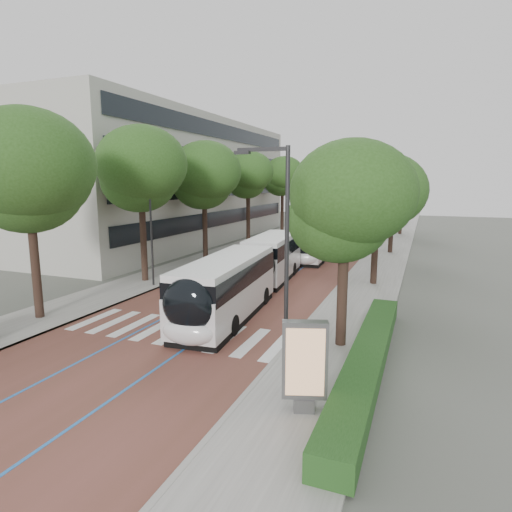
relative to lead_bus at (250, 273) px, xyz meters
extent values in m
plane|color=#51544C|center=(-1.18, -7.48, -1.63)|extent=(160.00, 160.00, 0.00)
cube|color=brown|center=(-1.18, 32.52, -1.62)|extent=(11.00, 140.00, 0.02)
cube|color=gray|center=(-8.68, 32.52, -1.57)|extent=(4.00, 140.00, 0.12)
cube|color=gray|center=(6.32, 32.52, -1.57)|extent=(4.00, 140.00, 0.12)
cube|color=gray|center=(-6.78, 32.52, -1.57)|extent=(0.20, 140.00, 0.14)
cube|color=gray|center=(4.42, 32.52, -1.57)|extent=(0.20, 140.00, 0.14)
cube|color=silver|center=(-5.98, -6.48, -1.60)|extent=(0.55, 3.60, 0.01)
cube|color=silver|center=(-4.73, -6.48, -1.60)|extent=(0.55, 3.60, 0.01)
cube|color=silver|center=(-3.48, -6.48, -1.60)|extent=(0.55, 3.60, 0.01)
cube|color=silver|center=(-2.23, -6.48, -1.60)|extent=(0.55, 3.60, 0.01)
cube|color=silver|center=(-0.98, -6.48, -1.60)|extent=(0.55, 3.60, 0.01)
cube|color=silver|center=(0.27, -6.48, -1.60)|extent=(0.55, 3.60, 0.01)
cube|color=silver|center=(1.52, -6.48, -1.60)|extent=(0.55, 3.60, 0.01)
cube|color=silver|center=(2.77, -6.48, -1.60)|extent=(0.55, 3.60, 0.01)
cube|color=silver|center=(4.02, -6.48, -1.60)|extent=(0.55, 3.60, 0.01)
cube|color=#2468B8|center=(-2.78, 32.52, -1.60)|extent=(0.12, 126.00, 0.01)
cube|color=#2468B8|center=(0.42, 32.52, -1.60)|extent=(0.12, 126.00, 0.01)
cube|color=#A3A197|center=(-20.68, 20.52, 5.37)|extent=(18.00, 40.00, 14.00)
cube|color=black|center=(-11.63, 20.52, 1.37)|extent=(0.12, 38.00, 1.60)
cube|color=black|center=(-11.63, 20.52, 4.57)|extent=(0.12, 38.00, 1.60)
cube|color=black|center=(-11.63, 20.52, 7.77)|extent=(0.12, 38.00, 1.60)
cube|color=black|center=(-11.63, 20.52, 10.77)|extent=(0.12, 38.00, 1.60)
cube|color=#1A3E15|center=(7.92, -7.48, -1.11)|extent=(1.20, 14.00, 0.80)
cylinder|color=#2A2A2C|center=(5.62, -10.48, 2.49)|extent=(0.14, 0.14, 8.00)
cube|color=#2A2A2C|center=(4.82, -10.48, 6.39)|extent=(1.70, 0.12, 0.12)
cube|color=#2A2A2C|center=(4.12, -10.48, 6.31)|extent=(0.50, 0.20, 0.10)
cylinder|color=#2A2A2C|center=(5.62, 14.52, 2.49)|extent=(0.14, 0.14, 8.00)
cube|color=#2A2A2C|center=(4.82, 14.52, 6.39)|extent=(1.70, 0.12, 0.12)
cube|color=#2A2A2C|center=(4.12, 14.52, 6.31)|extent=(0.50, 0.20, 0.10)
cylinder|color=#2A2A2C|center=(-7.28, 0.52, 2.49)|extent=(0.14, 0.14, 8.00)
cylinder|color=black|center=(-8.68, -7.48, 0.95)|extent=(0.44, 0.44, 5.15)
ellipsoid|color=#244917|center=(-8.68, -7.48, 5.63)|extent=(6.38, 6.38, 5.43)
cylinder|color=black|center=(-8.68, 1.52, 1.07)|extent=(0.44, 0.44, 5.39)
ellipsoid|color=#244917|center=(-8.68, 1.52, 5.97)|extent=(6.08, 6.08, 5.17)
cylinder|color=black|center=(-8.68, 10.52, 0.96)|extent=(0.44, 0.44, 5.17)
ellipsoid|color=#244917|center=(-8.68, 10.52, 5.66)|extent=(6.18, 6.18, 5.26)
cylinder|color=black|center=(-8.68, 20.52, 1.02)|extent=(0.44, 0.44, 5.30)
ellipsoid|color=#244917|center=(-8.68, 20.52, 5.85)|extent=(5.12, 5.12, 4.35)
cylinder|color=black|center=(-8.68, 32.52, 1.02)|extent=(0.44, 0.44, 5.30)
ellipsoid|color=#244917|center=(-8.68, 32.52, 5.84)|extent=(5.37, 5.37, 4.57)
cylinder|color=black|center=(-8.68, 47.52, 0.82)|extent=(0.44, 0.44, 4.90)
ellipsoid|color=#244917|center=(-8.68, 47.52, 5.28)|extent=(5.60, 5.60, 4.76)
cylinder|color=black|center=(6.52, -5.48, 0.50)|extent=(0.44, 0.44, 4.25)
ellipsoid|color=#244917|center=(6.52, -5.48, 4.36)|extent=(5.06, 5.06, 4.30)
cylinder|color=black|center=(6.52, 6.52, 0.45)|extent=(0.44, 0.44, 4.16)
ellipsoid|color=#244917|center=(6.52, 6.52, 4.23)|extent=(5.82, 5.82, 4.95)
cylinder|color=black|center=(6.52, 20.52, 0.53)|extent=(0.44, 0.44, 4.32)
ellipsoid|color=#244917|center=(6.52, 20.52, 4.46)|extent=(5.44, 5.44, 4.62)
cylinder|color=black|center=(6.52, 36.52, 0.33)|extent=(0.44, 0.44, 3.91)
ellipsoid|color=#244917|center=(6.52, 36.52, 3.88)|extent=(5.83, 5.83, 4.95)
cylinder|color=black|center=(-0.11, 1.30, 0.15)|extent=(2.37, 1.09, 2.30)
cube|color=silver|center=(0.33, -3.82, -0.37)|extent=(3.29, 9.54, 1.82)
cube|color=black|center=(0.33, -3.82, 0.77)|extent=(3.31, 9.36, 0.97)
cube|color=white|center=(0.33, -3.82, 1.42)|extent=(3.22, 9.35, 0.31)
cube|color=black|center=(0.33, -3.82, -1.45)|extent=(3.21, 9.16, 0.35)
cube|color=silver|center=(-0.48, 5.60, -0.37)|extent=(3.15, 7.92, 1.82)
cube|color=black|center=(-0.48, 5.60, 0.77)|extent=(3.18, 7.77, 0.97)
cube|color=white|center=(-0.48, 5.60, 1.42)|extent=(3.09, 7.77, 0.31)
cube|color=black|center=(-0.48, 5.60, -1.45)|extent=(3.07, 7.61, 0.35)
ellipsoid|color=black|center=(0.71, -8.33, 0.38)|extent=(2.44, 1.30, 2.28)
ellipsoid|color=silver|center=(0.72, -8.38, -0.76)|extent=(2.43, 1.20, 1.14)
cylinder|color=black|center=(-0.61, -6.18, -1.13)|extent=(0.38, 1.02, 1.00)
cylinder|color=black|center=(1.65, -5.99, -1.13)|extent=(0.38, 1.02, 1.00)
cylinder|color=black|center=(-1.75, 7.17, -1.13)|extent=(0.38, 1.02, 1.00)
cylinder|color=black|center=(0.51, 7.36, -1.13)|extent=(0.38, 1.02, 1.00)
cylinder|color=black|center=(-1.06, -0.84, -1.13)|extent=(0.38, 1.02, 1.00)
cylinder|color=black|center=(1.19, -0.65, -1.13)|extent=(0.38, 1.02, 1.00)
cube|color=silver|center=(0.21, 16.22, -0.37)|extent=(3.08, 12.11, 1.82)
cube|color=black|center=(0.21, 16.22, 0.77)|extent=(3.11, 11.87, 0.97)
cube|color=white|center=(0.21, 16.22, 1.42)|extent=(3.02, 11.87, 0.31)
cube|color=black|center=(0.21, 16.22, -1.45)|extent=(3.01, 11.63, 0.35)
ellipsoid|color=black|center=(0.50, 10.38, 0.38)|extent=(2.40, 1.21, 2.28)
ellipsoid|color=silver|center=(0.50, 10.33, -0.76)|extent=(2.40, 1.11, 1.14)
cylinder|color=black|center=(-0.74, 12.57, -1.13)|extent=(0.35, 1.01, 1.00)
cylinder|color=black|center=(1.51, 12.68, -1.13)|extent=(0.35, 1.01, 1.00)
cylinder|color=black|center=(-1.10, 19.96, -1.13)|extent=(0.35, 1.01, 1.00)
cylinder|color=black|center=(1.15, 20.07, -1.13)|extent=(0.35, 1.01, 1.00)
cube|color=silver|center=(0.59, 30.55, -0.37)|extent=(2.84, 12.07, 1.82)
cube|color=black|center=(0.59, 30.55, 0.77)|extent=(2.87, 11.83, 0.97)
cube|color=white|center=(0.59, 30.55, 1.42)|extent=(2.78, 11.82, 0.31)
cube|color=black|center=(0.59, 30.55, -1.45)|extent=(2.77, 11.58, 0.35)
ellipsoid|color=black|center=(0.75, 24.70, 0.38)|extent=(2.38, 1.17, 2.28)
ellipsoid|color=silver|center=(0.75, 24.65, -0.76)|extent=(2.38, 1.07, 1.14)
cylinder|color=black|center=(-0.44, 26.92, -1.13)|extent=(0.33, 1.01, 1.00)
cylinder|color=black|center=(1.82, 26.98, -1.13)|extent=(0.33, 1.01, 1.00)
cylinder|color=black|center=(-0.65, 34.31, -1.13)|extent=(0.33, 1.01, 1.00)
cylinder|color=black|center=(1.61, 34.38, -1.13)|extent=(0.33, 1.01, 1.00)
cube|color=#59595B|center=(6.49, -11.29, -1.30)|extent=(0.77, 0.70, 0.42)
cube|color=#59595B|center=(6.49, -11.29, 0.12)|extent=(1.41, 0.79, 2.42)
cube|color=tan|center=(6.55, -11.48, 0.12)|extent=(1.10, 0.39, 2.10)
camera|label=1|loc=(9.61, -23.11, 5.43)|focal=30.00mm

